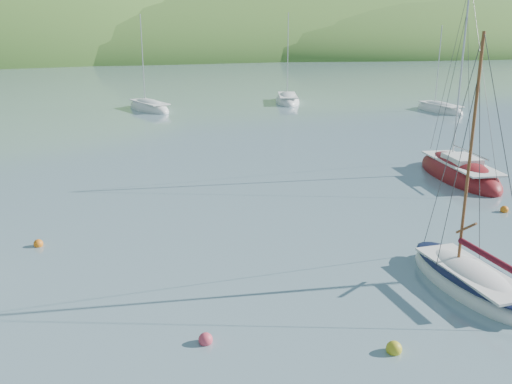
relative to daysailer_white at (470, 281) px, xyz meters
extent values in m
plane|color=slate|center=(-5.62, -1.67, -0.23)|extent=(700.00, 700.00, 0.00)
ellipsoid|color=#47732B|center=(-5.62, 168.33, -0.23)|extent=(440.00, 110.00, 44.00)
ellipsoid|color=#47732B|center=(84.38, 158.33, -0.23)|extent=(240.00, 100.00, 34.00)
ellipsoid|color=white|center=(0.00, 0.01, -0.11)|extent=(2.63, 6.68, 1.62)
cube|color=white|center=(0.00, -0.13, 0.47)|extent=(1.97, 5.21, 0.10)
cylinder|color=brown|center=(-0.03, 0.80, 4.83)|extent=(0.12, 0.12, 8.81)
ellipsoid|color=#0E1533|center=(0.00, 0.01, 0.37)|extent=(2.58, 6.61, 0.28)
cylinder|color=maroon|center=(0.02, -0.79, 1.38)|extent=(0.34, 3.18, 0.24)
ellipsoid|color=maroon|center=(8.80, 13.89, -0.05)|extent=(3.95, 9.15, 2.45)
cube|color=white|center=(8.78, 13.71, 0.80)|extent=(2.97, 7.13, 0.10)
cylinder|color=#B7B7BB|center=(8.90, 14.95, 6.32)|extent=(0.12, 0.12, 11.11)
cube|color=white|center=(8.78, 13.71, 1.04)|extent=(1.91, 2.65, 0.42)
cylinder|color=#B7B7BB|center=(8.69, 12.82, 1.71)|extent=(0.52, 4.25, 0.09)
ellipsoid|color=white|center=(-8.22, 48.13, -0.07)|extent=(5.49, 8.40, 2.16)
cube|color=white|center=(-8.16, 47.98, 0.69)|extent=(4.20, 6.51, 0.10)
cylinder|color=#B7B7BB|center=(-8.57, 49.02, 5.40)|extent=(0.12, 0.12, 9.51)
ellipsoid|color=white|center=(8.76, 49.83, -0.07)|extent=(4.77, 8.54, 2.20)
cube|color=white|center=(8.72, 49.67, 0.70)|extent=(3.62, 6.64, 0.10)
cylinder|color=#B7B7BB|center=(9.01, 50.77, 5.52)|extent=(0.12, 0.12, 9.71)
ellipsoid|color=white|center=(22.95, 38.78, -0.09)|extent=(3.37, 7.29, 1.92)
cube|color=white|center=(22.96, 38.64, 0.59)|extent=(2.54, 5.67, 0.10)
cylinder|color=#B7B7BB|center=(22.84, 39.61, 4.77)|extent=(0.12, 0.12, 8.43)
sphere|color=gold|center=(-4.97, -3.34, -0.11)|extent=(0.50, 0.50, 0.50)
sphere|color=#DD4155|center=(-10.50, -1.33, -0.11)|extent=(0.46, 0.46, 0.46)
sphere|color=orange|center=(7.16, 7.28, -0.11)|extent=(0.43, 0.43, 0.43)
sphere|color=orange|center=(-16.41, 8.57, -0.11)|extent=(0.42, 0.42, 0.42)
camera|label=1|loc=(-13.04, -17.13, 9.64)|focal=40.00mm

